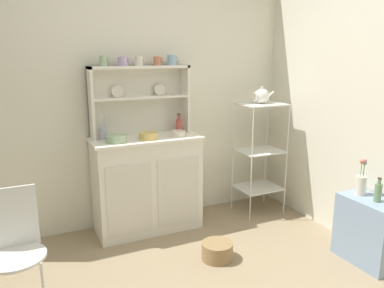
{
  "coord_description": "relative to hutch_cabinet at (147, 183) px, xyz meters",
  "views": [
    {
      "loc": [
        -1.02,
        -1.87,
        1.65
      ],
      "look_at": [
        0.39,
        1.12,
        0.85
      ],
      "focal_mm": 35.46,
      "sensor_mm": 36.0,
      "label": 1
    }
  ],
  "objects": [
    {
      "name": "cup_sky_4",
      "position": [
        0.32,
        0.12,
        1.12
      ],
      "size": [
        0.09,
        0.08,
        0.09
      ],
      "color": "#8EB2D1",
      "rests_on": "hutch_shelf_unit"
    },
    {
      "name": "hutch_cabinet",
      "position": [
        0.0,
        0.0,
        0.0
      ],
      "size": [
        1.0,
        0.45,
        0.9
      ],
      "color": "white",
      "rests_on": "ground"
    },
    {
      "name": "wall_back",
      "position": [
        -0.04,
        0.26,
        0.79
      ],
      "size": [
        3.84,
        0.05,
        2.5
      ],
      "primitive_type": "cube",
      "color": "silver",
      "rests_on": "ground"
    },
    {
      "name": "hutch_shelf_unit",
      "position": [
        0.0,
        0.16,
        0.81
      ],
      "size": [
        0.93,
        0.18,
        0.64
      ],
      "color": "silver",
      "rests_on": "hutch_cabinet"
    },
    {
      "name": "flower_vase",
      "position": [
        1.4,
        -1.21,
        0.17
      ],
      "size": [
        0.08,
        0.08,
        0.31
      ],
      "color": "silver",
      "rests_on": "side_shelf_blue"
    },
    {
      "name": "oil_bottle",
      "position": [
        1.4,
        -1.37,
        0.15
      ],
      "size": [
        0.05,
        0.05,
        0.19
      ],
      "color": "#6B8C60",
      "rests_on": "side_shelf_blue"
    },
    {
      "name": "utensil_jar",
      "position": [
        -0.37,
        0.08,
        0.5
      ],
      "size": [
        0.08,
        0.08,
        0.24
      ],
      "color": "#B2B7C6",
      "rests_on": "hutch_cabinet"
    },
    {
      "name": "cup_terracotta_3",
      "position": [
        0.17,
        0.12,
        1.12
      ],
      "size": [
        0.08,
        0.07,
        0.08
      ],
      "color": "#C67556",
      "rests_on": "hutch_shelf_unit"
    },
    {
      "name": "porcelain_teapot",
      "position": [
        1.2,
        -0.1,
        0.77
      ],
      "size": [
        0.24,
        0.15,
        0.17
      ],
      "color": "white",
      "rests_on": "bakers_rack"
    },
    {
      "name": "cup_lilac_1",
      "position": [
        -0.15,
        0.12,
        1.12
      ],
      "size": [
        0.1,
        0.08,
        0.08
      ],
      "color": "#B79ECC",
      "rests_on": "hutch_shelf_unit"
    },
    {
      "name": "side_shelf_blue",
      "position": [
        1.4,
        -1.32,
        -0.2
      ],
      "size": [
        0.28,
        0.48,
        0.53
      ],
      "primitive_type": "cube",
      "color": "#849EBC",
      "rests_on": "ground"
    },
    {
      "name": "cup_cream_2",
      "position": [
        -0.0,
        0.12,
        1.12
      ],
      "size": [
        0.08,
        0.07,
        0.08
      ],
      "color": "silver",
      "rests_on": "hutch_shelf_unit"
    },
    {
      "name": "wire_chair",
      "position": [
        -1.14,
        -0.86,
        0.06
      ],
      "size": [
        0.36,
        0.36,
        0.85
      ],
      "rotation": [
        0.0,
        0.0,
        0.05
      ],
      "color": "white",
      "rests_on": "ground"
    },
    {
      "name": "bowl_mixing_large",
      "position": [
        -0.29,
        -0.07,
        0.47
      ],
      "size": [
        0.18,
        0.18,
        0.06
      ],
      "primitive_type": "cylinder",
      "color": "#9EB78E",
      "rests_on": "hutch_cabinet"
    },
    {
      "name": "bowl_cream_small",
      "position": [
        0.29,
        -0.07,
        0.46
      ],
      "size": [
        0.13,
        0.13,
        0.05
      ],
      "primitive_type": "cylinder",
      "color": "silver",
      "rests_on": "hutch_cabinet"
    },
    {
      "name": "cup_sage_0",
      "position": [
        -0.32,
        0.12,
        1.12
      ],
      "size": [
        0.08,
        0.07,
        0.09
      ],
      "color": "#9EB78E",
      "rests_on": "hutch_shelf_unit"
    },
    {
      "name": "jam_bottle",
      "position": [
        0.37,
        0.09,
        0.51
      ],
      "size": [
        0.06,
        0.06,
        0.18
      ],
      "color": "#B74C47",
      "rests_on": "hutch_cabinet"
    },
    {
      "name": "floor_basket",
      "position": [
        0.33,
        -0.78,
        -0.39
      ],
      "size": [
        0.26,
        0.26,
        0.14
      ],
      "primitive_type": "cylinder",
      "color": "#93754C",
      "rests_on": "ground"
    },
    {
      "name": "bakers_rack",
      "position": [
        1.2,
        -0.1,
        0.24
      ],
      "size": [
        0.45,
        0.37,
        1.15
      ],
      "color": "silver",
      "rests_on": "ground"
    },
    {
      "name": "bowl_floral_medium",
      "position": [
        0.0,
        -0.07,
        0.47
      ],
      "size": [
        0.17,
        0.17,
        0.06
      ],
      "primitive_type": "cylinder",
      "color": "#DBB760",
      "rests_on": "hutch_cabinet"
    }
  ]
}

